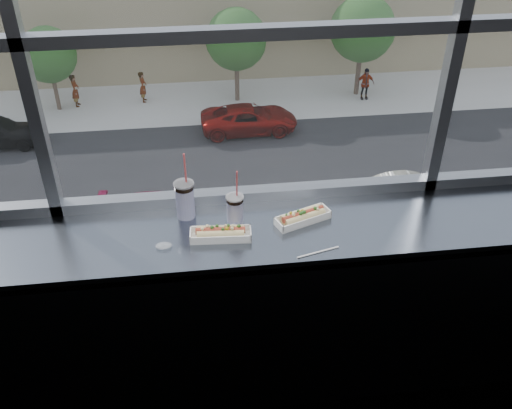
{
  "coord_description": "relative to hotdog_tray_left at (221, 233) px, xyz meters",
  "views": [
    {
      "loc": [
        -0.28,
        -1.03,
        2.82
      ],
      "look_at": [
        0.0,
        1.23,
        1.25
      ],
      "focal_mm": 40.0,
      "sensor_mm": 36.0,
      "label": 1
    }
  ],
  "objects": [
    {
      "name": "counter",
      "position": [
        0.18,
        0.05,
        -0.06
      ],
      "size": [
        6.0,
        0.55,
        0.06
      ],
      "primitive_type": "cube",
      "color": "slate",
      "rests_on": "ground"
    },
    {
      "name": "far_sidewalk",
      "position": [
        0.18,
        28.32,
        -12.11
      ],
      "size": [
        80.0,
        6.0,
        0.04
      ],
      "primitive_type": "cube",
      "color": "#B1AFAB",
      "rests_on": "plaza_ground"
    },
    {
      "name": "car_near_c",
      "position": [
        -1.42,
        16.32,
        -11.08
      ],
      "size": [
        2.65,
        5.99,
        1.97
      ],
      "primitive_type": "imported",
      "rotation": [
        0.0,
        0.0,
        1.54
      ],
      "color": "#AB1447",
      "rests_on": "street_asphalt"
    },
    {
      "name": "wall_back_lower",
      "position": [
        0.18,
        0.32,
        -0.58
      ],
      "size": [
        6.0,
        0.0,
        6.0
      ],
      "primitive_type": "plane",
      "rotation": [
        1.57,
        0.0,
        0.0
      ],
      "color": "black",
      "rests_on": "ground"
    },
    {
      "name": "pedestrian_a",
      "position": [
        -6.43,
        28.66,
        -10.98
      ],
      "size": [
        0.74,
        0.98,
        2.21
      ],
      "primitive_type": "imported",
      "rotation": [
        0.0,
        0.0,
        1.57
      ],
      "color": "#66605B",
      "rests_on": "far_sidewalk"
    },
    {
      "name": "soda_cup_right",
      "position": [
        0.08,
        0.1,
        0.07
      ],
      "size": [
        0.09,
        0.09,
        0.33
      ],
      "color": "white",
      "rests_on": "counter"
    },
    {
      "name": "pedestrian_d",
      "position": [
        9.93,
        27.57,
        -10.98
      ],
      "size": [
        0.99,
        0.74,
        2.22
      ],
      "primitive_type": "imported",
      "color": "#66605B",
      "rests_on": "far_sidewalk"
    },
    {
      "name": "street_asphalt",
      "position": [
        0.18,
        20.32,
        -12.1
      ],
      "size": [
        80.0,
        10.0,
        0.06
      ],
      "primitive_type": "cube",
      "color": "black",
      "rests_on": "plaza_ground"
    },
    {
      "name": "counter_fascia",
      "position": [
        0.18,
        -0.21,
        -0.58
      ],
      "size": [
        6.0,
        0.04,
        1.04
      ],
      "primitive_type": "cube",
      "color": "slate",
      "rests_on": "ground"
    },
    {
      "name": "tree_right",
      "position": [
        9.69,
        28.32,
        -8.25
      ],
      "size": [
        3.66,
        3.66,
        5.71
      ],
      "color": "#47382B",
      "rests_on": "far_sidewalk"
    },
    {
      "name": "car_far_b",
      "position": [
        2.86,
        24.32,
        -11.15
      ],
      "size": [
        2.4,
        5.56,
        1.84
      ],
      "primitive_type": "imported",
      "rotation": [
        0.0,
        0.0,
        1.59
      ],
      "color": "#6D0300",
      "rests_on": "street_asphalt"
    },
    {
      "name": "tree_center",
      "position": [
        2.63,
        28.32,
        -8.55
      ],
      "size": [
        3.38,
        3.38,
        5.28
      ],
      "color": "#47382B",
      "rests_on": "far_sidewalk"
    },
    {
      "name": "loose_straw",
      "position": [
        0.45,
        -0.17,
        -0.03
      ],
      "size": [
        0.21,
        0.06,
        0.01
      ],
      "primitive_type": "cylinder",
      "rotation": [
        0.0,
        1.57,
        0.26
      ],
      "color": "white",
      "rests_on": "counter"
    },
    {
      "name": "tree_left",
      "position": [
        -7.41,
        28.32,
        -8.96
      ],
      "size": [
        2.99,
        2.99,
        4.68
      ],
      "color": "#47382B",
      "rests_on": "far_sidewalk"
    },
    {
      "name": "hotdog_tray_left",
      "position": [
        0.0,
        0.0,
        0.0
      ],
      "size": [
        0.3,
        0.12,
        0.07
      ],
      "rotation": [
        0.0,
        0.0,
        -0.07
      ],
      "color": "white",
      "rests_on": "counter"
    },
    {
      "name": "wrapper",
      "position": [
        -0.28,
        -0.04,
        -0.02
      ],
      "size": [
        0.09,
        0.06,
        0.02
      ],
      "primitive_type": "ellipsoid",
      "color": "silver",
      "rests_on": "counter"
    },
    {
      "name": "pedestrian_b",
      "position": [
        -2.7,
        28.8,
        -11.02
      ],
      "size": [
        0.71,
        0.95,
        2.13
      ],
      "primitive_type": "imported",
      "rotation": [
        0.0,
        0.0,
        1.57
      ],
      "color": "#66605B",
      "rests_on": "far_sidewalk"
    },
    {
      "name": "car_near_d",
      "position": [
        8.68,
        16.32,
        -11.06
      ],
      "size": [
        2.67,
        6.12,
        2.02
      ],
      "primitive_type": "imported",
      "rotation": [
        0.0,
        0.0,
        1.59
      ],
      "color": "white",
      "rests_on": "street_asphalt"
    },
    {
      "name": "plaza_ground",
      "position": [
        0.18,
        43.82,
        -12.13
      ],
      "size": [
        120.0,
        120.0,
        0.0
      ],
      "primitive_type": "plane",
      "color": "#B1AFAB",
      "rests_on": "ground"
    },
    {
      "name": "soda_cup_left",
      "position": [
        -0.16,
        0.21,
        0.08
      ],
      "size": [
        0.1,
        0.1,
        0.38
      ],
      "color": "white",
      "rests_on": "counter"
    },
    {
      "name": "hotdog_tray_right",
      "position": [
        0.42,
        0.09,
        -0.0
      ],
      "size": [
        0.3,
        0.19,
        0.07
      ],
      "rotation": [
        0.0,
        0.0,
        0.36
      ],
      "color": "white",
      "rests_on": "counter"
    }
  ]
}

